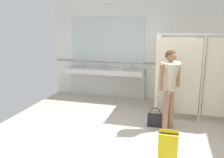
{
  "coord_description": "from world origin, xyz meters",
  "views": [
    {
      "loc": [
        0.59,
        -4.01,
        2.11
      ],
      "look_at": [
        -0.61,
        0.36,
        1.08
      ],
      "focal_mm": 37.79,
      "sensor_mm": 36.0,
      "label": 1
    }
  ],
  "objects": [
    {
      "name": "bathroom_stalls",
      "position": [
        1.16,
        1.75,
        1.02
      ],
      "size": [
        2.03,
        1.49,
        1.95
      ],
      "color": "beige",
      "rests_on": "ground_plane"
    },
    {
      "name": "handbag",
      "position": [
        0.23,
        0.78,
        0.14
      ],
      "size": [
        0.31,
        0.13,
        0.42
      ],
      "color": "black",
      "rests_on": "ground_plane"
    },
    {
      "name": "soap_dispenser",
      "position": [
        -1.62,
        2.58,
        0.97
      ],
      "size": [
        0.07,
        0.07,
        0.18
      ],
      "color": "white",
      "rests_on": "vanity_counter"
    },
    {
      "name": "paper_cup",
      "position": [
        -0.86,
        2.34,
        0.94
      ],
      "size": [
        0.07,
        0.07,
        0.1
      ],
      "primitive_type": "cylinder",
      "color": "beige",
      "rests_on": "vanity_counter"
    },
    {
      "name": "wet_floor_sign",
      "position": [
        0.55,
        -0.76,
        0.31
      ],
      "size": [
        0.28,
        0.19,
        0.6
      ],
      "color": "yellow",
      "rests_on": "ground_plane"
    },
    {
      "name": "vanity_counter",
      "position": [
        -1.4,
        2.5,
        0.66
      ],
      "size": [
        2.31,
        0.56,
        1.01
      ],
      "color": "silver",
      "rests_on": "ground_plane"
    },
    {
      "name": "wall_back_tile_band",
      "position": [
        0.0,
        2.7,
        1.05
      ],
      "size": [
        6.14,
        0.01,
        0.06
      ],
      "primitive_type": "cube",
      "color": "#9E937F",
      "rests_on": "wall_back"
    },
    {
      "name": "ground_plane",
      "position": [
        0.0,
        0.0,
        -0.05
      ],
      "size": [
        6.14,
        6.02,
        0.1
      ],
      "primitive_type": "cube",
      "color": "#B2A899"
    },
    {
      "name": "wall_back",
      "position": [
        0.0,
        2.77,
        1.39
      ],
      "size": [
        6.14,
        0.12,
        2.79
      ],
      "primitive_type": "cube",
      "color": "silver",
      "rests_on": "ground_plane"
    },
    {
      "name": "person_standing",
      "position": [
        0.49,
        0.73,
        1.05
      ],
      "size": [
        0.56,
        0.56,
        1.65
      ],
      "color": "#8C664C",
      "rests_on": "ground_plane"
    },
    {
      "name": "mirror_panel",
      "position": [
        -1.4,
        2.7,
        1.69
      ],
      "size": [
        2.21,
        0.02,
        1.29
      ],
      "primitive_type": "cube",
      "color": "silver",
      "rests_on": "wall_back"
    }
  ]
}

